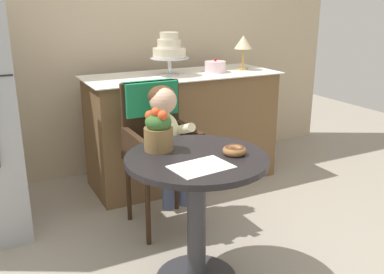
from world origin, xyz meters
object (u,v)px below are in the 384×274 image
at_px(seated_child, 166,132).
at_px(tiered_cake_stand, 169,50).
at_px(table_lamp, 243,44).
at_px(donut_front, 234,150).
at_px(flower_vase, 158,130).
at_px(wicker_chair, 156,131).
at_px(round_layer_cake, 215,67).
at_px(cafe_table, 197,195).

distance_m(seated_child, tiered_cake_stand, 0.90).
bearing_deg(tiered_cake_stand, table_lamp, -1.48).
relative_size(donut_front, flower_vase, 0.52).
bearing_deg(wicker_chair, table_lamp, 29.13).
relative_size(flower_vase, table_lamp, 0.81).
bearing_deg(table_lamp, donut_front, -124.59).
bearing_deg(donut_front, round_layer_cake, 63.87).
bearing_deg(round_layer_cake, donut_front, -116.13).
bearing_deg(wicker_chair, tiered_cake_stand, 58.85).
xyz_separation_m(tiered_cake_stand, round_layer_cake, (0.39, -0.03, -0.15)).
xyz_separation_m(cafe_table, round_layer_cake, (0.83, 1.27, 0.44)).
xyz_separation_m(wicker_chair, flower_vase, (-0.22, -0.57, 0.19)).
xyz_separation_m(seated_child, tiered_cake_stand, (0.35, 0.72, 0.42)).
bearing_deg(round_layer_cake, flower_vase, -131.28).
xyz_separation_m(round_layer_cake, table_lamp, (0.27, 0.01, 0.17)).
bearing_deg(seated_child, flower_vase, -117.79).
bearing_deg(wicker_chair, seated_child, -88.85).
bearing_deg(tiered_cake_stand, round_layer_cake, -4.20).
relative_size(cafe_table, table_lamp, 2.53).
height_order(cafe_table, table_lamp, table_lamp).
height_order(seated_child, tiered_cake_stand, tiered_cake_stand).
xyz_separation_m(cafe_table, wicker_chair, (0.09, 0.74, 0.13)).
xyz_separation_m(wicker_chair, tiered_cake_stand, (0.35, 0.56, 0.46)).
relative_size(donut_front, table_lamp, 0.42).
xyz_separation_m(flower_vase, tiered_cake_stand, (0.57, 1.13, 0.27)).
bearing_deg(flower_vase, seated_child, 62.21).
distance_m(seated_child, donut_front, 0.66).
bearing_deg(flower_vase, round_layer_cake, 48.72).
distance_m(seated_child, table_lamp, 1.31).
xyz_separation_m(seated_child, flower_vase, (-0.22, -0.41, 0.15)).
bearing_deg(donut_front, cafe_table, 160.30).
relative_size(seated_child, donut_front, 6.09).
height_order(donut_front, table_lamp, table_lamp).
bearing_deg(cafe_table, flower_vase, 127.49).
height_order(cafe_table, seated_child, seated_child).
bearing_deg(tiered_cake_stand, cafe_table, -108.72).
bearing_deg(cafe_table, tiered_cake_stand, 71.28).
relative_size(tiered_cake_stand, table_lamp, 1.16).
relative_size(flower_vase, round_layer_cake, 1.34).
relative_size(cafe_table, tiered_cake_stand, 2.18).
bearing_deg(table_lamp, cafe_table, -130.82).
bearing_deg(round_layer_cake, cafe_table, -123.28).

